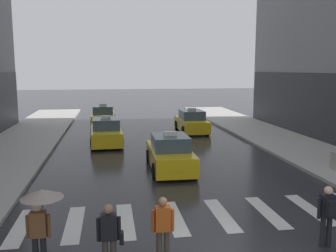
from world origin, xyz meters
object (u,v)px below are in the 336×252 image
object	(u,v)px
taxi_fourth	(103,116)
pedestrian_with_handbag	(110,235)
taxi_lead	(170,154)
pedestrian_plain_coat	(163,226)
taxi_second	(106,133)
pedestrian_with_umbrella	(41,207)
taxi_third	(191,122)
pedestrian_with_backpack	(328,212)

from	to	relation	value
taxi_fourth	pedestrian_with_handbag	size ratio (longest dim) A/B	2.77
taxi_lead	pedestrian_plain_coat	world-z (taller)	taxi_lead
taxi_lead	pedestrian_plain_coat	xyz separation A→B (m)	(-1.54, -8.39, 0.21)
taxi_second	pedestrian_with_handbag	size ratio (longest dim) A/B	2.79
taxi_fourth	pedestrian_with_umbrella	world-z (taller)	pedestrian_with_umbrella
taxi_fourth	pedestrian_with_handbag	bearing A→B (deg)	-88.84
taxi_lead	pedestrian_with_umbrella	world-z (taller)	pedestrian_with_umbrella
taxi_third	pedestrian_with_backpack	xyz separation A→B (m)	(-0.47, -18.39, 0.25)
pedestrian_with_backpack	pedestrian_plain_coat	xyz separation A→B (m)	(-4.35, -0.11, -0.03)
pedestrian_with_handbag	taxi_fourth	bearing A→B (deg)	91.16
taxi_lead	pedestrian_with_handbag	size ratio (longest dim) A/B	2.76
taxi_fourth	pedestrian_with_umbrella	size ratio (longest dim) A/B	2.35
taxi_lead	pedestrian_with_backpack	distance (m)	8.74
taxi_second	taxi_fourth	world-z (taller)	same
pedestrian_with_umbrella	taxi_third	bearing A→B (deg)	67.50
taxi_second	pedestrian_with_umbrella	world-z (taller)	pedestrian_with_umbrella
taxi_third	pedestrian_plain_coat	world-z (taller)	taxi_third
taxi_fourth	pedestrian_with_umbrella	distance (m)	22.88
taxi_third	pedestrian_plain_coat	distance (m)	19.12
taxi_fourth	pedestrian_with_backpack	distance (m)	23.65
taxi_second	taxi_fourth	distance (m)	8.14
taxi_lead	pedestrian_with_backpack	xyz separation A→B (m)	(2.81, -8.28, 0.25)
taxi_fourth	pedestrian_plain_coat	distance (m)	23.04
pedestrian_with_umbrella	pedestrian_with_backpack	size ratio (longest dim) A/B	1.18
taxi_third	pedestrian_plain_coat	xyz separation A→B (m)	(-4.81, -18.50, 0.21)
taxi_lead	pedestrian_with_handbag	xyz separation A→B (m)	(-2.79, -8.66, 0.21)
taxi_second	pedestrian_plain_coat	distance (m)	14.90
taxi_lead	pedestrian_with_backpack	size ratio (longest dim) A/B	2.76
taxi_second	taxi_fourth	bearing A→B (deg)	91.96
taxi_fourth	taxi_second	bearing A→B (deg)	-88.04
pedestrian_with_handbag	pedestrian_plain_coat	bearing A→B (deg)	12.20
taxi_second	taxi_fourth	xyz separation A→B (m)	(-0.28, 8.14, 0.00)
taxi_third	pedestrian_with_umbrella	xyz separation A→B (m)	(-7.61, -18.37, 0.79)
pedestrian_with_handbag	pedestrian_plain_coat	xyz separation A→B (m)	(1.26, 0.27, 0.01)
pedestrian_plain_coat	pedestrian_with_backpack	bearing A→B (deg)	1.48
taxi_second	pedestrian_with_umbrella	distance (m)	14.79
taxi_third	pedestrian_with_backpack	distance (m)	18.40
taxi_third	pedestrian_with_backpack	size ratio (longest dim) A/B	2.76
taxi_second	pedestrian_with_backpack	distance (m)	15.82
taxi_lead	pedestrian_with_umbrella	bearing A→B (deg)	-117.68
pedestrian_with_umbrella	taxi_second	bearing A→B (deg)	84.77
taxi_second	pedestrian_with_umbrella	xyz separation A→B (m)	(-1.35, -14.70, 0.79)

